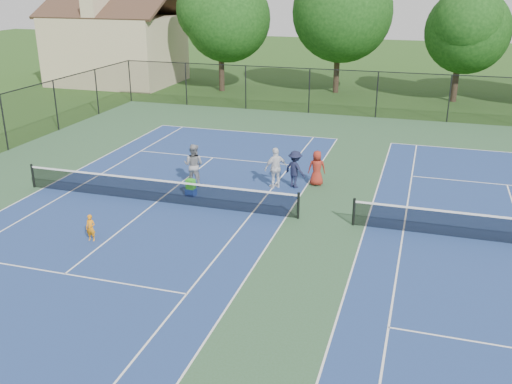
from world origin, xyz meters
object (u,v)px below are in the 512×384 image
(tree_back_b, at_px, (340,6))
(bystander_a, at_px, (276,168))
(clapboard_house, at_px, (116,47))
(child_player, at_px, (91,228))
(instructor, at_px, (194,165))
(ball_hopper, at_px, (191,184))
(tree_back_c, at_px, (462,25))
(bystander_b, at_px, (295,169))
(ball_crate, at_px, (191,192))
(bystander_c, at_px, (317,168))
(tree_back_a, at_px, (220,14))

(tree_back_b, distance_m, bystander_a, 23.64)
(clapboard_house, distance_m, child_player, 32.98)
(instructor, bearing_deg, ball_hopper, 106.95)
(tree_back_c, xyz_separation_m, ball_hopper, (-10.95, -23.92, -4.96))
(bystander_b, relative_size, ball_crate, 4.08)
(instructor, xyz_separation_m, bystander_b, (4.33, 1.04, -0.11))
(instructor, height_order, bystander_c, instructor)
(clapboard_house, xyz_separation_m, ball_hopper, (17.05, -23.92, -2.57))
(ball_crate, bearing_deg, bystander_a, 32.32)
(bystander_b, distance_m, ball_crate, 4.63)
(instructor, bearing_deg, child_player, 79.63)
(tree_back_a, bearing_deg, bystander_c, -59.40)
(ball_crate, bearing_deg, bystander_b, 30.05)
(tree_back_c, bearing_deg, bystander_b, -107.90)
(tree_back_b, distance_m, bystander_b, 23.43)
(tree_back_a, xyz_separation_m, clapboard_house, (-10.00, 1.00, -2.95))
(tree_back_a, xyz_separation_m, bystander_a, (10.22, -20.91, -5.13))
(clapboard_house, height_order, instructor, clapboard_house)
(bystander_c, xyz_separation_m, ball_hopper, (-4.81, -2.86, -0.27))
(tree_back_b, height_order, instructor, tree_back_b)
(tree_back_a, bearing_deg, ball_crate, -72.89)
(bystander_b, bearing_deg, bystander_a, 48.38)
(child_player, bearing_deg, ball_crate, 69.81)
(tree_back_a, height_order, clapboard_house, tree_back_a)
(clapboard_house, height_order, ball_crate, clapboard_house)
(bystander_a, distance_m, ball_hopper, 3.77)
(tree_back_b, bearing_deg, instructor, -95.59)
(clapboard_house, distance_m, bystander_a, 29.90)
(tree_back_c, xyz_separation_m, bystander_b, (-6.99, -21.63, -4.65))
(bystander_b, height_order, ball_crate, bystander_b)
(instructor, relative_size, bystander_b, 1.13)
(tree_back_a, distance_m, ball_crate, 24.69)
(tree_back_a, height_order, ball_crate, tree_back_a)
(tree_back_c, height_order, ball_crate, tree_back_c)
(ball_crate, bearing_deg, child_player, -107.29)
(bystander_c, bearing_deg, bystander_b, 19.66)
(child_player, relative_size, instructor, 0.51)
(instructor, relative_size, ball_hopper, 4.50)
(tree_back_b, xyz_separation_m, ball_crate, (-1.95, -24.92, -6.44))
(tree_back_a, xyz_separation_m, child_player, (5.47, -28.02, -5.55))
(bystander_a, height_order, ball_crate, bystander_a)
(bystander_b, bearing_deg, ball_crate, 58.55)
(child_player, xyz_separation_m, ball_hopper, (1.59, 5.10, 0.03))
(instructor, height_order, bystander_b, instructor)
(bystander_a, bearing_deg, ball_crate, -9.53)
(instructor, relative_size, ball_crate, 4.63)
(bystander_c, relative_size, ball_hopper, 3.76)
(tree_back_b, height_order, ball_hopper, tree_back_b)
(bystander_a, xyz_separation_m, bystander_b, (0.79, 0.29, -0.08))
(bystander_b, height_order, ball_hopper, bystander_b)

